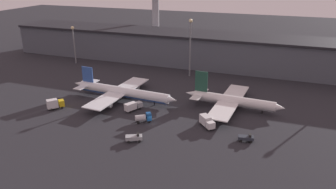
# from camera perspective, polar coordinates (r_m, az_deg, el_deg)

# --- Properties ---
(ground) EXTENTS (600.00, 600.00, 0.00)m
(ground) POSITION_cam_1_polar(r_m,az_deg,el_deg) (113.38, -2.70, -5.03)
(ground) COLOR #26262B
(terminal_building) EXTENTS (231.88, 25.71, 17.20)m
(terminal_building) POSITION_cam_1_polar(r_m,az_deg,el_deg) (179.79, 6.89, 7.75)
(terminal_building) COLOR #4C515B
(terminal_building) RESTS_ON ground
(airplane_0) EXTENTS (47.70, 38.36, 11.82)m
(airplane_0) POSITION_cam_1_polar(r_m,az_deg,el_deg) (133.36, -8.05, 0.45)
(airplane_0) COLOR white
(airplane_0) RESTS_ON ground
(airplane_1) EXTENTS (38.07, 37.20, 13.23)m
(airplane_1) POSITION_cam_1_polar(r_m,az_deg,el_deg) (125.96, 11.07, -1.06)
(airplane_1) COLOR white
(airplane_1) RESTS_ON ground
(service_vehicle_0) EXTENTS (5.96, 6.31, 3.91)m
(service_vehicle_0) POSITION_cam_1_polar(r_m,az_deg,el_deg) (130.83, -19.11, -1.52)
(service_vehicle_0) COLOR gold
(service_vehicle_0) RESTS_ON ground
(service_vehicle_1) EXTENTS (5.01, 2.91, 2.54)m
(service_vehicle_1) POSITION_cam_1_polar(r_m,az_deg,el_deg) (104.42, 13.45, -7.36)
(service_vehicle_1) COLOR #282D38
(service_vehicle_1) RESTS_ON ground
(service_vehicle_2) EXTENTS (5.19, 7.37, 3.34)m
(service_vehicle_2) POSITION_cam_1_polar(r_m,az_deg,el_deg) (122.86, -6.15, -2.02)
(service_vehicle_2) COLOR #9EA3A8
(service_vehicle_2) RESTS_ON ground
(service_vehicle_3) EXTENTS (5.58, 4.22, 2.72)m
(service_vehicle_3) POSITION_cam_1_polar(r_m,az_deg,el_deg) (102.07, -5.91, -7.48)
(service_vehicle_3) COLOR #9EA3A8
(service_vehicle_3) RESTS_ON ground
(service_vehicle_4) EXTENTS (5.80, 5.00, 3.21)m
(service_vehicle_4) POSITION_cam_1_polar(r_m,az_deg,el_deg) (113.64, -4.30, -4.03)
(service_vehicle_4) COLOR #195199
(service_vehicle_4) RESTS_ON ground
(service_vehicle_5) EXTENTS (6.44, 6.67, 3.72)m
(service_vehicle_5) POSITION_cam_1_polar(r_m,az_deg,el_deg) (110.71, 6.75, -4.67)
(service_vehicle_5) COLOR white
(service_vehicle_5) RESTS_ON ground
(lamp_post_0) EXTENTS (1.80, 1.80, 20.62)m
(lamp_post_0) POSITION_cam_1_polar(r_m,az_deg,el_deg) (188.59, -16.11, 9.21)
(lamp_post_0) COLOR slate
(lamp_post_0) RESTS_ON ground
(lamp_post_1) EXTENTS (1.80, 1.80, 27.88)m
(lamp_post_1) POSITION_cam_1_polar(r_m,az_deg,el_deg) (158.33, 3.90, 9.29)
(lamp_post_1) COLOR slate
(lamp_post_1) RESTS_ON ground
(control_tower) EXTENTS (9.00, 9.00, 44.41)m
(control_tower) POSITION_cam_1_polar(r_m,az_deg,el_deg) (217.37, -2.18, 14.79)
(control_tower) COLOR #99999E
(control_tower) RESTS_ON ground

